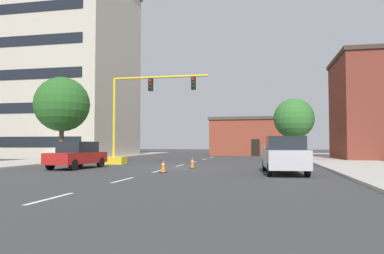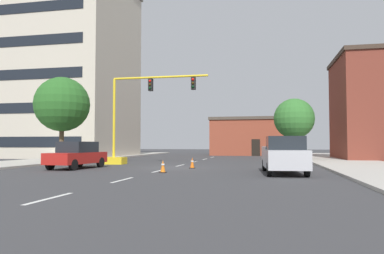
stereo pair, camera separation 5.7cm
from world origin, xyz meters
name	(u,v)px [view 1 (the left image)]	position (x,y,z in m)	size (l,w,h in m)	color
ground_plane	(172,168)	(0.00, 0.00, 0.00)	(160.00, 160.00, 0.00)	#38383A
sidewalk_left	(63,160)	(-12.86, 8.00, 0.07)	(6.00, 56.00, 0.14)	#B2ADA3
sidewalk_right	(349,162)	(12.86, 8.00, 0.07)	(6.00, 56.00, 0.14)	#B2ADA3
lane_stripe_seg_0	(51,198)	(0.00, -14.00, 0.00)	(0.16, 2.40, 0.01)	silver
lane_stripe_seg_1	(123,180)	(0.00, -8.50, 0.00)	(0.16, 2.40, 0.01)	silver
lane_stripe_seg_2	(159,171)	(0.00, -3.00, 0.00)	(0.16, 2.40, 0.01)	silver
lane_stripe_seg_3	(180,165)	(0.00, 2.50, 0.00)	(0.16, 2.40, 0.01)	silver
lane_stripe_seg_4	(195,162)	(0.00, 8.00, 0.00)	(0.16, 2.40, 0.01)	silver
lane_stripe_seg_5	(205,159)	(0.00, 13.50, 0.00)	(0.16, 2.40, 0.01)	silver
lane_stripe_seg_6	(212,157)	(0.00, 19.00, 0.00)	(0.16, 2.40, 0.01)	silver
building_tall_left	(62,69)	(-18.58, 16.92, 10.91)	(16.16, 14.06, 21.80)	beige
building_brick_center	(256,137)	(4.92, 28.53, 2.62)	(12.62, 8.13, 5.22)	brown
traffic_signal_gantry	(126,136)	(-4.48, 3.08, 2.21)	(8.43, 1.20, 6.83)	yellow
tree_left_near	(62,104)	(-9.52, 2.19, 4.70)	(4.29, 4.29, 6.86)	brown
tree_right_mid	(294,119)	(8.88, 11.94, 3.98)	(3.81, 3.81, 5.91)	brown
pickup_truck_silver	(284,155)	(7.15, -3.59, 0.97)	(2.36, 5.52, 1.99)	#BCBCC1
sedan_red_near_left	(77,155)	(-5.76, -2.13, 0.89)	(2.26, 4.65, 1.74)	#B21E19
traffic_cone_roadside_a	(163,166)	(0.63, -4.27, 0.35)	(0.36, 0.36, 0.72)	black
traffic_cone_roadside_b	(192,163)	(1.50, -0.40, 0.36)	(0.36, 0.36, 0.73)	black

